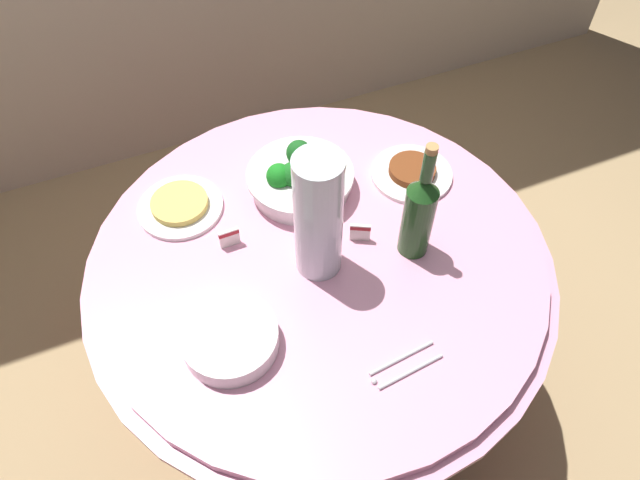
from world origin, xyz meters
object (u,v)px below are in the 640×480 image
at_px(decorative_fruit_vase, 318,220).
at_px(broccoli_bowl, 302,177).
at_px(plate_stack, 230,339).
at_px(serving_tongs, 403,366).
at_px(label_placard_mid, 229,237).
at_px(wine_bottle, 419,213).
at_px(food_plate_stir_fry, 412,172).
at_px(label_placard_front, 360,230).
at_px(food_plate_noodles, 180,205).

bearing_deg(decorative_fruit_vase, broccoli_bowl, 77.42).
bearing_deg(plate_stack, serving_tongs, -31.18).
distance_m(plate_stack, label_placard_mid, 0.28).
relative_size(broccoli_bowl, serving_tongs, 1.67).
distance_m(wine_bottle, decorative_fruit_vase, 0.24).
xyz_separation_m(plate_stack, serving_tongs, (0.32, -0.19, -0.02)).
height_order(broccoli_bowl, serving_tongs, broccoli_bowl).
xyz_separation_m(decorative_fruit_vase, food_plate_stir_fry, (0.35, 0.17, -0.15)).
bearing_deg(wine_bottle, serving_tongs, -121.67).
bearing_deg(label_placard_mid, decorative_fruit_vase, -36.99).
bearing_deg(food_plate_stir_fry, decorative_fruit_vase, -153.47).
xyz_separation_m(broccoli_bowl, decorative_fruit_vase, (-0.05, -0.24, 0.12)).
bearing_deg(broccoli_bowl, label_placard_front, -71.91).
bearing_deg(serving_tongs, food_plate_stir_fry, 59.98).
height_order(wine_bottle, label_placard_front, wine_bottle).
height_order(broccoli_bowl, decorative_fruit_vase, decorative_fruit_vase).
xyz_separation_m(plate_stack, wine_bottle, (0.49, 0.08, 0.10)).
xyz_separation_m(decorative_fruit_vase, label_placard_mid, (-0.18, 0.13, -0.13)).
distance_m(plate_stack, label_placard_front, 0.41).
height_order(serving_tongs, label_placard_mid, label_placard_mid).
bearing_deg(label_placard_front, serving_tongs, -99.94).
bearing_deg(label_placard_mid, food_plate_stir_fry, 4.17).
bearing_deg(plate_stack, broccoli_bowl, 49.63).
distance_m(broccoli_bowl, label_placard_mid, 0.26).
xyz_separation_m(broccoli_bowl, food_plate_noodles, (-0.32, 0.06, -0.03)).
bearing_deg(broccoli_bowl, serving_tongs, -89.33).
height_order(plate_stack, decorative_fruit_vase, decorative_fruit_vase).
bearing_deg(plate_stack, label_placard_mid, 72.89).
xyz_separation_m(plate_stack, food_plate_stir_fry, (0.61, 0.30, -0.01)).
xyz_separation_m(serving_tongs, food_plate_stir_fry, (0.29, 0.50, 0.01)).
height_order(serving_tongs, food_plate_stir_fry, food_plate_stir_fry).
height_order(wine_bottle, food_plate_noodles, wine_bottle).
bearing_deg(serving_tongs, food_plate_noodles, 117.43).
bearing_deg(decorative_fruit_vase, serving_tongs, -79.43).
distance_m(serving_tongs, label_placard_front, 0.36).
bearing_deg(serving_tongs, plate_stack, 148.82).
distance_m(plate_stack, serving_tongs, 0.37).
distance_m(plate_stack, wine_bottle, 0.51).
xyz_separation_m(plate_stack, decorative_fruit_vase, (0.26, 0.13, 0.14)).
bearing_deg(food_plate_stir_fry, wine_bottle, -117.85).
xyz_separation_m(broccoli_bowl, food_plate_stir_fry, (0.29, -0.07, -0.03)).
xyz_separation_m(food_plate_stir_fry, label_placard_front, (-0.22, -0.14, 0.02)).
distance_m(serving_tongs, food_plate_noodles, 0.70).
height_order(plate_stack, food_plate_noodles, plate_stack).
xyz_separation_m(plate_stack, food_plate_noodles, (-0.00, 0.43, -0.01)).
bearing_deg(broccoli_bowl, decorative_fruit_vase, -102.58).
bearing_deg(label_placard_mid, wine_bottle, -23.90).
relative_size(food_plate_noodles, label_placard_front, 4.00).
height_order(plate_stack, serving_tongs, plate_stack).
xyz_separation_m(decorative_fruit_vase, serving_tongs, (0.06, -0.32, -0.16)).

